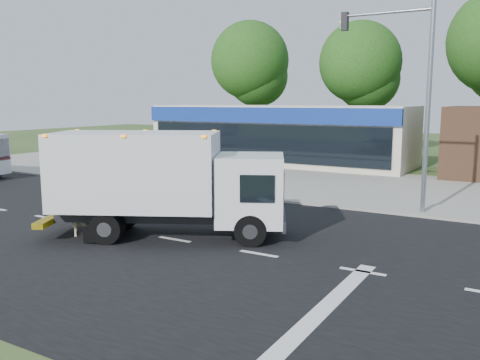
{
  "coord_description": "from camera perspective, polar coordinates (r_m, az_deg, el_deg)",
  "views": [
    {
      "loc": [
        6.57,
        -12.29,
        4.32
      ],
      "look_at": [
        -1.9,
        2.17,
        1.7
      ],
      "focal_mm": 38.0,
      "sensor_mm": 36.0,
      "label": 1
    }
  ],
  "objects": [
    {
      "name": "ground",
      "position": [
        14.59,
        2.15,
        -8.34
      ],
      "size": [
        120.0,
        120.0,
        0.0
      ],
      "primitive_type": "plane",
      "color": "#385123",
      "rests_on": "ground"
    },
    {
      "name": "background_trees",
      "position": [
        41.24,
        20.41,
        12.59
      ],
      "size": [
        36.77,
        7.39,
        12.1
      ],
      "color": "#332114",
      "rests_on": "ground"
    },
    {
      "name": "parking_apron",
      "position": [
        27.44,
        16.11,
        -0.5
      ],
      "size": [
        60.0,
        9.0,
        0.02
      ],
      "primitive_type": "cube",
      "color": "gray",
      "rests_on": "ground"
    },
    {
      "name": "lane_markings",
      "position": [
        12.86,
        4.65,
        -10.68
      ],
      "size": [
        55.2,
        7.0,
        0.01
      ],
      "color": "silver",
      "rests_on": "road_asphalt"
    },
    {
      "name": "road_asphalt",
      "position": [
        14.59,
        2.15,
        -8.32
      ],
      "size": [
        60.0,
        14.0,
        0.02
      ],
      "primitive_type": "cube",
      "color": "black",
      "rests_on": "ground"
    },
    {
      "name": "ems_box_truck",
      "position": [
        16.23,
        -8.73,
        0.33
      ],
      "size": [
        7.81,
        5.45,
        3.36
      ],
      "rotation": [
        0.0,
        0.0,
        0.46
      ],
      "color": "black",
      "rests_on": "ground"
    },
    {
      "name": "sidewalk",
      "position": [
        21.94,
        12.34,
        -2.52
      ],
      "size": [
        60.0,
        2.4,
        0.12
      ],
      "primitive_type": "cube",
      "color": "gray",
      "rests_on": "ground"
    },
    {
      "name": "retail_strip_mall",
      "position": [
        35.86,
        4.57,
        5.16
      ],
      "size": [
        18.0,
        6.2,
        4.0
      ],
      "color": "beige",
      "rests_on": "ground"
    },
    {
      "name": "emergency_worker",
      "position": [
        17.07,
        -17.5,
        -2.95
      ],
      "size": [
        0.74,
        0.79,
        1.92
      ],
      "rotation": [
        0.0,
        0.0,
        0.94
      ],
      "color": "tan",
      "rests_on": "ground"
    },
    {
      "name": "traffic_signal_pole",
      "position": [
        20.34,
        18.67,
        10.13
      ],
      "size": [
        3.51,
        0.25,
        8.0
      ],
      "color": "gray",
      "rests_on": "ground"
    }
  ]
}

